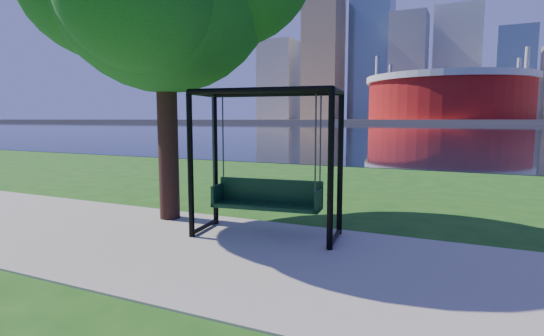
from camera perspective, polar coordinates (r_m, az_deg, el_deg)
The scene contains 7 objects.
ground at distance 6.84m, azimuth 1.70°, elevation -10.97°, with size 900.00×900.00×0.00m, color #1E5114.
path at distance 6.40m, azimuth -0.13°, elevation -12.07°, with size 120.00×4.00×0.03m, color #9E937F.
river at distance 108.03m, azimuth 24.00°, elevation 4.90°, with size 900.00×180.00×0.02m, color black.
far_bank at distance 311.99m, azimuth 24.95°, elevation 5.75°, with size 900.00×228.00×2.00m, color #937F60.
stadium at distance 241.61m, azimuth 22.56°, elevation 8.95°, with size 83.00×83.00×32.00m.
skyline at distance 327.20m, azimuth 24.50°, elevation 11.91°, with size 392.00×66.00×96.50m.
swing at distance 7.37m, azimuth -0.68°, elevation 0.19°, with size 2.63×1.41×2.57m.
Camera 1 is at (2.60, -5.98, 2.06)m, focal length 28.00 mm.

